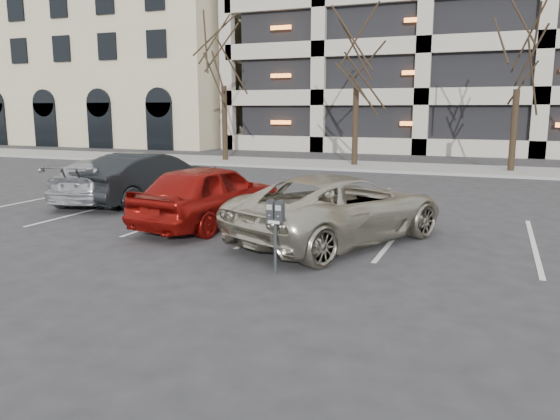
{
  "coord_description": "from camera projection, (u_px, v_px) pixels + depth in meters",
  "views": [
    {
      "loc": [
        3.34,
        -9.85,
        2.77
      ],
      "look_at": [
        -0.1,
        -1.14,
        1.03
      ],
      "focal_mm": 35.0,
      "sensor_mm": 36.0,
      "label": 1
    }
  ],
  "objects": [
    {
      "name": "suv_silver",
      "position": [
        340.0,
        208.0,
        11.46
      ],
      "size": [
        4.32,
        5.66,
        1.44
      ],
      "rotation": [
        0.0,
        0.0,
        2.71
      ],
      "color": "#B6B19B",
      "rests_on": "ground"
    },
    {
      "name": "car_silver",
      "position": [
        106.0,
        180.0,
        16.48
      ],
      "size": [
        2.82,
        4.82,
        1.31
      ],
      "primitive_type": "imported",
      "rotation": [
        0.0,
        0.0,
        3.37
      ],
      "color": "#AAACB2",
      "rests_on": "ground"
    },
    {
      "name": "tree_c",
      "position": [
        521.0,
        36.0,
        22.85
      ],
      "size": [
        3.52,
        3.52,
        8.0
      ],
      "color": "black",
      "rests_on": "ground"
    },
    {
      "name": "tree_a",
      "position": [
        223.0,
        38.0,
        27.81
      ],
      "size": [
        3.86,
        3.86,
        8.78
      ],
      "color": "black",
      "rests_on": "ground"
    },
    {
      "name": "office_building",
      "position": [
        111.0,
        53.0,
        46.83
      ],
      "size": [
        26.0,
        16.2,
        15.0
      ],
      "color": "tan",
      "rests_on": "ground"
    },
    {
      "name": "sidewalk",
      "position": [
        417.0,
        168.0,
        25.34
      ],
      "size": [
        80.0,
        4.0,
        0.12
      ],
      "primitive_type": "cube",
      "color": "gray",
      "rests_on": "ground"
    },
    {
      "name": "car_dark",
      "position": [
        150.0,
        178.0,
        16.3
      ],
      "size": [
        2.47,
        4.77,
        1.5
      ],
      "primitive_type": "imported",
      "rotation": [
        0.0,
        0.0,
        2.94
      ],
      "color": "black",
      "rests_on": "ground"
    },
    {
      "name": "tree_b",
      "position": [
        357.0,
        38.0,
        25.33
      ],
      "size": [
        3.67,
        3.67,
        8.34
      ],
      "color": "black",
      "rests_on": "ground"
    },
    {
      "name": "ground",
      "position": [
        306.0,
        252.0,
        10.72
      ],
      "size": [
        140.0,
        140.0,
        0.0
      ],
      "primitive_type": "plane",
      "color": "#28282B",
      "rests_on": "ground"
    },
    {
      "name": "parking_meter",
      "position": [
        275.0,
        218.0,
        9.18
      ],
      "size": [
        0.33,
        0.16,
        1.25
      ],
      "rotation": [
        0.0,
        0.0,
        -0.13
      ],
      "color": "black",
      "rests_on": "ground"
    },
    {
      "name": "car_red",
      "position": [
        210.0,
        194.0,
        13.08
      ],
      "size": [
        2.36,
        4.63,
        1.51
      ],
      "primitive_type": "imported",
      "rotation": [
        0.0,
        0.0,
        3.01
      ],
      "color": "maroon",
      "rests_on": "ground"
    },
    {
      "name": "stall_lines",
      "position": [
        282.0,
        224.0,
        13.33
      ],
      "size": [
        16.9,
        5.2,
        0.0
      ],
      "color": "silver",
      "rests_on": "ground"
    }
  ]
}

